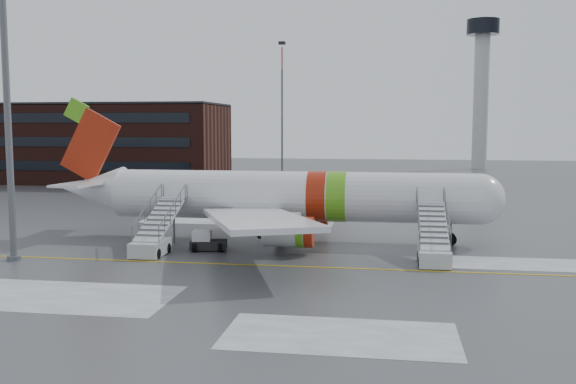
% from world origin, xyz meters
% --- Properties ---
extents(ground, '(260.00, 260.00, 0.00)m').
position_xyz_m(ground, '(0.00, 0.00, 0.00)').
color(ground, '#494C4F').
rests_on(ground, ground).
extents(airliner, '(35.03, 32.97, 11.18)m').
position_xyz_m(airliner, '(3.59, 8.18, 3.42)').
color(airliner, silver).
rests_on(airliner, ground).
extents(airstair_fwd, '(2.05, 7.70, 3.48)m').
position_xyz_m(airstair_fwd, '(14.88, 1.64, 1.06)').
color(airstair_fwd, silver).
rests_on(airstair_fwd, ground).
extents(airstair_aft, '(2.05, 7.70, 3.48)m').
position_xyz_m(airstair_aft, '(-4.24, 1.64, 1.06)').
color(airstair_aft, '#B8BAC0').
rests_on(airstair_aft, ground).
extents(pushback_tug, '(2.72, 2.20, 1.46)m').
position_xyz_m(pushback_tug, '(-0.94, 3.25, 0.64)').
color(pushback_tug, black).
rests_on(pushback_tug, ground).
extents(light_mast_near, '(1.20, 1.20, 27.69)m').
position_xyz_m(light_mast_near, '(-12.63, -2.00, 14.25)').
color(light_mast_near, '#595B60').
rests_on(light_mast_near, ground).
extents(terminal_building, '(62.00, 16.11, 12.30)m').
position_xyz_m(terminal_building, '(-45.00, 54.98, 6.20)').
color(terminal_building, '#3F1E16').
rests_on(terminal_building, ground).
extents(control_tower, '(6.40, 6.40, 30.00)m').
position_xyz_m(control_tower, '(30.00, 95.00, 18.75)').
color(control_tower, '#B2B5BA').
rests_on(control_tower, ground).
extents(light_mast_far_n, '(1.20, 1.20, 24.25)m').
position_xyz_m(light_mast_far_n, '(-8.00, 78.00, 13.84)').
color(light_mast_far_n, '#595B60').
rests_on(light_mast_far_n, ground).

